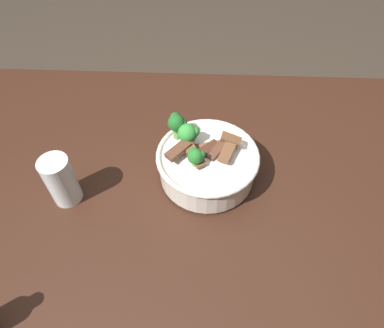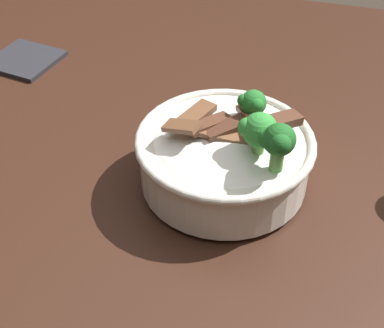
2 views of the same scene
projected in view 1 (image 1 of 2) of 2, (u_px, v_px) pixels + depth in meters
ground at (184, 317)px, 1.35m from camera, size 10.00×10.00×0.00m
dining_table at (178, 232)px, 0.80m from camera, size 1.43×1.03×0.80m
rice_bowl at (207, 161)px, 0.75m from camera, size 0.23×0.23×0.15m
drinking_glass at (62, 182)px, 0.72m from camera, size 0.06×0.06×0.12m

